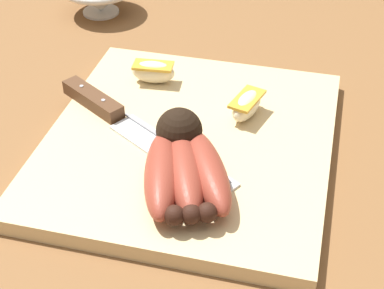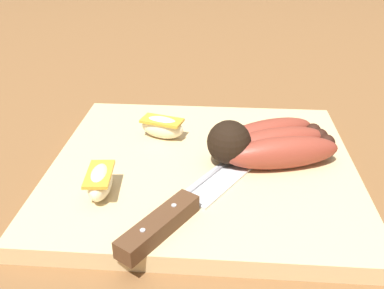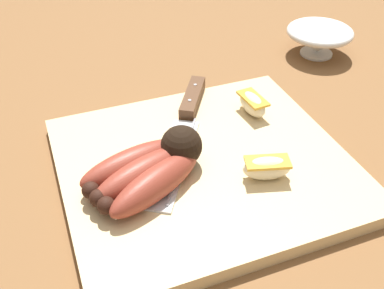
{
  "view_description": "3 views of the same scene",
  "coord_description": "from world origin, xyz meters",
  "px_view_note": "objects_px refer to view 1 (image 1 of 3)",
  "views": [
    {
      "loc": [
        0.55,
        0.15,
        0.45
      ],
      "look_at": [
        0.02,
        0.02,
        0.03
      ],
      "focal_mm": 57.03,
      "sensor_mm": 36.0,
      "label": 1
    },
    {
      "loc": [
        0.01,
        -0.43,
        0.29
      ],
      "look_at": [
        -0.02,
        -0.02,
        0.06
      ],
      "focal_mm": 39.16,
      "sensor_mm": 36.0,
      "label": 2
    },
    {
      "loc": [
        0.17,
        0.43,
        0.4
      ],
      "look_at": [
        -0.0,
        -0.01,
        0.03
      ],
      "focal_mm": 42.7,
      "sensor_mm": 36.0,
      "label": 3
    }
  ],
  "objects_px": {
    "banana_bunch": "(184,165)",
    "chefs_knife": "(117,117)",
    "apple_wedge_middle": "(247,105)",
    "apple_wedge_near": "(153,71)"
  },
  "relations": [
    {
      "from": "banana_bunch",
      "to": "chefs_knife",
      "type": "relative_size",
      "value": 0.64
    },
    {
      "from": "chefs_knife",
      "to": "apple_wedge_middle",
      "type": "relative_size",
      "value": 3.96
    },
    {
      "from": "chefs_knife",
      "to": "apple_wedge_near",
      "type": "xyz_separation_m",
      "value": [
        -0.1,
        0.02,
        0.01
      ]
    },
    {
      "from": "banana_bunch",
      "to": "apple_wedge_near",
      "type": "relative_size",
      "value": 2.73
    },
    {
      "from": "apple_wedge_near",
      "to": "apple_wedge_middle",
      "type": "bearing_deg",
      "value": 70.17
    },
    {
      "from": "banana_bunch",
      "to": "apple_wedge_near",
      "type": "distance_m",
      "value": 0.2
    },
    {
      "from": "apple_wedge_near",
      "to": "chefs_knife",
      "type": "bearing_deg",
      "value": -9.66
    },
    {
      "from": "apple_wedge_near",
      "to": "apple_wedge_middle",
      "type": "distance_m",
      "value": 0.14
    },
    {
      "from": "chefs_knife",
      "to": "apple_wedge_middle",
      "type": "bearing_deg",
      "value": 107.97
    },
    {
      "from": "chefs_knife",
      "to": "apple_wedge_near",
      "type": "bearing_deg",
      "value": 170.34
    }
  ]
}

